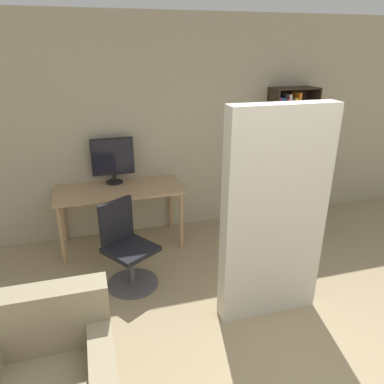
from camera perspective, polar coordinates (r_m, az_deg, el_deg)
The scene contains 7 objects.
wall_back at distance 4.89m, azimuth 0.37°, elevation 9.97°, with size 8.00×0.06×2.70m.
desk at distance 4.55m, azimuth -10.97°, elevation -0.47°, with size 1.49×0.67×0.74m.
monitor at distance 4.63m, azimuth -11.98°, elevation 4.97°, with size 0.51×0.20×0.56m.
office_chair at distance 3.90m, azimuth -9.80°, elevation -9.17°, with size 0.61×0.61×0.89m.
bookshelf at distance 5.32m, azimuth 13.73°, elevation 5.67°, with size 0.61×0.32×1.82m.
mattress_near at distance 3.26m, azimuth 12.51°, elevation -3.72°, with size 0.92×0.20×1.92m.
armchair at distance 2.82m, azimuth -21.06°, elevation -25.43°, with size 0.85×0.80×0.85m.
Camera 1 is at (-1.38, -1.32, 2.31)m, focal length 35.00 mm.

